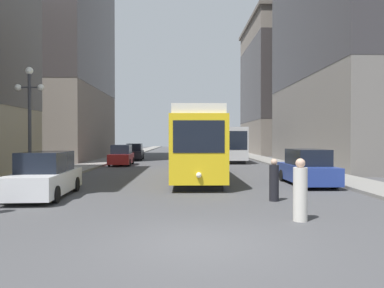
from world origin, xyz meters
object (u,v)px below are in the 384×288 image
at_px(parked_car_left_mid, 121,156).
at_px(lamp_post_left_near, 30,108).
at_px(parked_car_left_near, 46,176).
at_px(transit_bus, 227,143).
at_px(pedestrian_crossing_far, 300,192).
at_px(parked_car_right_far, 307,168).
at_px(parked_car_left_far, 135,152).
at_px(streetcar, 195,143).
at_px(pedestrian_crossing_near, 274,181).

height_order(parked_car_left_mid, lamp_post_left_near, lamp_post_left_near).
distance_m(parked_car_left_near, parked_car_left_mid, 17.34).
bearing_deg(parked_car_left_near, transit_bus, 63.31).
relative_size(parked_car_left_near, pedestrian_crossing_far, 2.74).
height_order(pedestrian_crossing_far, lamp_post_left_near, lamp_post_left_near).
bearing_deg(parked_car_right_far, parked_car_left_near, 16.53).
bearing_deg(parked_car_right_far, transit_bus, -85.28).
xyz_separation_m(parked_car_left_far, pedestrian_crossing_far, (8.93, -30.15, -0.01)).
bearing_deg(lamp_post_left_near, parked_car_right_far, 2.49).
height_order(parked_car_right_far, parked_car_left_far, same).
relative_size(parked_car_right_far, parked_car_left_far, 0.99).
bearing_deg(transit_bus, parked_car_right_far, -84.83).
height_order(parked_car_left_near, lamp_post_left_near, lamp_post_left_near).
relative_size(streetcar, parked_car_left_near, 2.83).
bearing_deg(parked_car_left_mid, parked_car_left_near, -92.19).
relative_size(parked_car_right_far, pedestrian_crossing_near, 2.98).
xyz_separation_m(parked_car_left_near, pedestrian_crossing_far, (8.93, -4.46, -0.01)).
xyz_separation_m(transit_bus, parked_car_left_mid, (-10.19, -6.03, -1.10)).
distance_m(transit_bus, lamp_post_left_near, 23.80).
distance_m(parked_car_left_near, parked_car_left_far, 25.70).
relative_size(parked_car_left_far, pedestrian_crossing_far, 2.67).
distance_m(parked_car_right_far, pedestrian_crossing_near, 5.55).
relative_size(parked_car_left_mid, lamp_post_left_near, 0.78).
bearing_deg(transit_bus, parked_car_left_far, 167.48).
xyz_separation_m(parked_car_right_far, pedestrian_crossing_near, (-2.88, -4.75, -0.10)).
height_order(parked_car_left_near, parked_car_left_mid, same).
bearing_deg(parked_car_left_mid, pedestrian_crossing_far, -69.91).
height_order(parked_car_right_far, lamp_post_left_near, lamp_post_left_near).
distance_m(parked_car_left_near, pedestrian_crossing_near, 9.08).
distance_m(parked_car_left_far, pedestrian_crossing_near, 28.35).
bearing_deg(parked_car_left_mid, lamp_post_left_near, -99.71).
relative_size(parked_car_left_far, lamp_post_left_near, 0.84).
distance_m(streetcar, pedestrian_crossing_near, 9.23).
bearing_deg(parked_car_right_far, pedestrian_crossing_far, 69.65).
bearing_deg(parked_car_left_far, streetcar, -73.85).
height_order(streetcar, parked_car_left_near, streetcar).
distance_m(parked_car_left_mid, parked_car_right_far, 18.20).
xyz_separation_m(parked_car_left_mid, pedestrian_crossing_near, (9.00, -18.53, -0.10)).
xyz_separation_m(streetcar, transit_bus, (3.94, 15.85, -0.15)).
bearing_deg(lamp_post_left_near, parked_car_left_mid, 82.48).
xyz_separation_m(streetcar, parked_car_left_near, (-6.25, -7.52, -1.26)).
distance_m(parked_car_right_far, pedestrian_crossing_far, 8.55).
height_order(parked_car_left_far, pedestrian_crossing_near, parked_car_left_far).
height_order(streetcar, parked_car_left_mid, streetcar).
xyz_separation_m(parked_car_left_mid, lamp_post_left_near, (-1.90, -14.38, 3.02)).
height_order(transit_bus, parked_car_right_far, transit_bus).
bearing_deg(transit_bus, parked_car_left_near, -113.26).
height_order(transit_bus, pedestrian_crossing_far, transit_bus).
relative_size(streetcar, transit_bus, 1.22).
bearing_deg(parked_car_left_mid, parked_car_left_far, 87.82).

